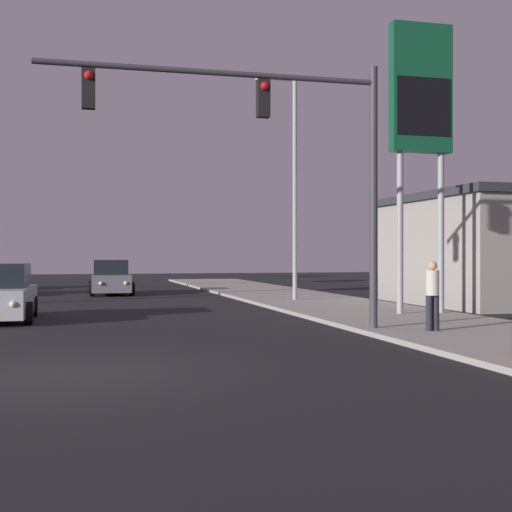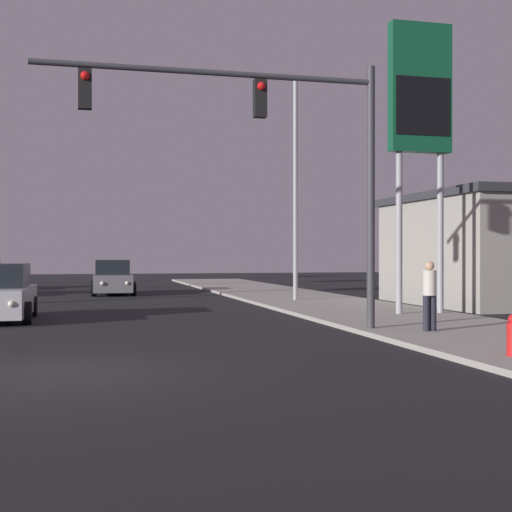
% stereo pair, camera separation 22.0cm
% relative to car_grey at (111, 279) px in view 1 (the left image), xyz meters
% --- Properties ---
extents(ground_plane, '(120.00, 120.00, 0.00)m').
position_rel_car_grey_xyz_m(ground_plane, '(-1.97, -23.03, -0.76)').
color(ground_plane, black).
extents(sidewalk_right, '(5.00, 60.00, 0.12)m').
position_rel_car_grey_xyz_m(sidewalk_right, '(7.53, -13.03, -0.70)').
color(sidewalk_right, '#9E998E').
rests_on(sidewalk_right, ground).
extents(car_grey, '(2.04, 4.34, 1.68)m').
position_rel_car_grey_xyz_m(car_grey, '(0.00, 0.00, 0.00)').
color(car_grey, slate).
rests_on(car_grey, ground).
extents(traffic_light_mast, '(8.23, 0.36, 6.50)m').
position_rel_car_grey_xyz_m(traffic_light_mast, '(3.06, -18.68, 4.01)').
color(traffic_light_mast, '#38383D').
rests_on(traffic_light_mast, sidewalk_right).
extents(street_lamp, '(1.74, 0.24, 9.00)m').
position_rel_car_grey_xyz_m(street_lamp, '(6.75, -7.73, 4.36)').
color(street_lamp, '#99999E').
rests_on(street_lamp, sidewalk_right).
extents(gas_station_sign, '(2.00, 0.42, 9.00)m').
position_rel_car_grey_xyz_m(gas_station_sign, '(8.71, -14.92, 5.86)').
color(gas_station_sign, '#99999E').
rests_on(gas_station_sign, sidewalk_right).
extents(pedestrian_on_sidewalk, '(0.34, 0.32, 1.67)m').
position_rel_car_grey_xyz_m(pedestrian_on_sidewalk, '(6.56, -19.64, 0.27)').
color(pedestrian_on_sidewalk, '#23232D').
rests_on(pedestrian_on_sidewalk, sidewalk_right).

